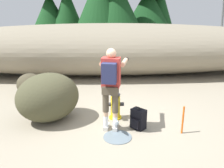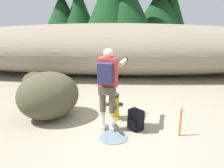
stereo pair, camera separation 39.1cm
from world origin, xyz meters
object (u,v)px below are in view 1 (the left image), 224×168
(survey_stake, at_px, (183,120))
(utility_worker, at_px, (111,80))
(fire_hydrant, at_px, (115,106))
(boulder_large, at_px, (48,97))
(boulder_mid, at_px, (30,85))
(spare_backpack, at_px, (138,119))

(survey_stake, bearing_deg, utility_worker, 170.48)
(fire_hydrant, height_order, boulder_large, boulder_large)
(fire_hydrant, bearing_deg, survey_stake, -29.62)
(utility_worker, bearing_deg, fire_hydrant, -0.12)
(boulder_large, height_order, boulder_mid, boulder_large)
(spare_backpack, height_order, survey_stake, survey_stake)
(fire_hydrant, xyz_separation_m, boulder_large, (-1.53, -0.02, 0.24))
(boulder_mid, distance_m, survey_stake, 4.42)
(fire_hydrant, bearing_deg, boulder_mid, 146.59)
(spare_backpack, xyz_separation_m, boulder_mid, (-2.87, 2.10, 0.13))
(boulder_large, xyz_separation_m, survey_stake, (2.87, -0.75, -0.26))
(boulder_large, bearing_deg, spare_backpack, -13.96)
(boulder_large, relative_size, boulder_mid, 1.76)
(utility_worker, relative_size, survey_stake, 2.89)
(fire_hydrant, distance_m, spare_backpack, 0.70)
(fire_hydrant, relative_size, utility_worker, 0.40)
(boulder_large, relative_size, survey_stake, 2.38)
(boulder_large, bearing_deg, utility_worker, -19.54)
(utility_worker, xyz_separation_m, boulder_large, (-1.41, 0.50, -0.55))
(spare_backpack, relative_size, boulder_large, 0.33)
(fire_hydrant, height_order, spare_backpack, fire_hydrant)
(survey_stake, bearing_deg, spare_backpack, 164.11)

